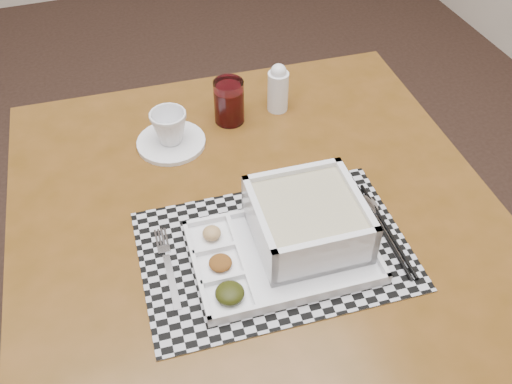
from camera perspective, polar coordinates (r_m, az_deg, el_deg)
dining_table at (r=1.17m, az=-0.06°, el=-3.92°), size 0.98×0.98×0.70m
placemat at (r=1.04m, az=1.86°, el=-5.84°), size 0.50×0.35×0.00m
serving_tray at (r=1.02m, az=4.42°, el=-3.74°), size 0.33×0.24×0.10m
fork at (r=1.02m, az=-8.85°, el=-7.25°), size 0.03×0.19×0.00m
spoon at (r=1.12m, az=11.38°, el=-1.71°), size 0.04×0.18×0.01m
chopsticks at (r=1.09m, az=12.77°, el=-3.66°), size 0.03×0.24×0.01m
saucer at (r=1.26m, az=-8.47°, el=4.93°), size 0.15×0.15×0.01m
cup at (r=1.24m, az=-8.68°, el=6.43°), size 0.10×0.10×0.07m
juice_glass at (r=1.29m, az=-2.71°, el=8.87°), size 0.07×0.07×0.10m
creamer_bottle at (r=1.32m, az=2.22°, el=10.35°), size 0.05×0.05×0.12m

